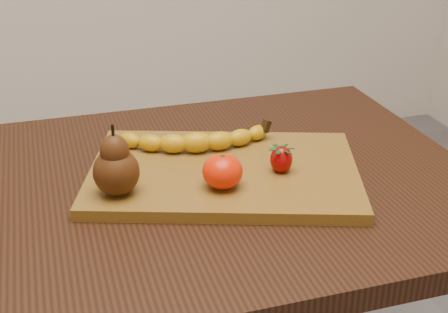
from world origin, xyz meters
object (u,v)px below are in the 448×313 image
object	(u,v)px
cutting_board	(224,172)
mandarin	(222,171)
table	(185,230)
pear	(115,160)

from	to	relation	value
cutting_board	mandarin	bearing A→B (deg)	-90.42
mandarin	table	bearing A→B (deg)	121.48
table	pear	size ratio (longest dim) A/B	8.87
cutting_board	pear	bearing A→B (deg)	-150.56
cutting_board	pear	xyz separation A→B (m)	(-0.18, -0.04, 0.07)
cutting_board	mandarin	xyz separation A→B (m)	(-0.02, -0.07, 0.04)
table	cutting_board	size ratio (longest dim) A/B	2.22
table	cutting_board	bearing A→B (deg)	-7.72
table	pear	distance (m)	0.21
cutting_board	table	bearing A→B (deg)	-169.12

